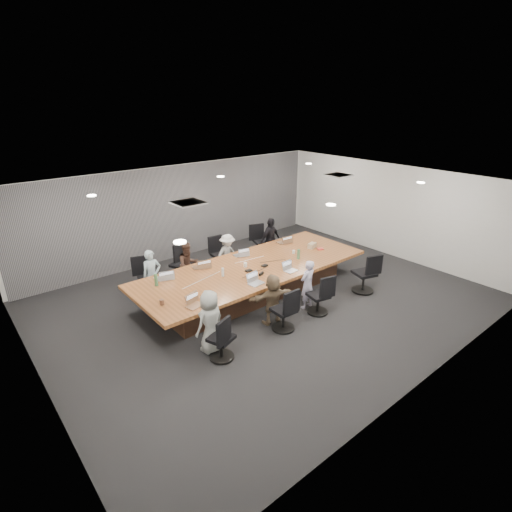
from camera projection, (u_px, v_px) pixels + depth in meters
floor at (266, 300)px, 9.78m from camera, size 10.00×8.00×0.00m
ceiling at (268, 187)px, 8.73m from camera, size 10.00×8.00×0.00m
wall_back at (181, 211)px, 12.11m from camera, size 10.00×0.00×2.80m
wall_front at (431, 315)px, 6.40m from camera, size 10.00×0.00×2.80m
wall_left at (29, 318)px, 6.30m from camera, size 0.00×8.00×2.80m
wall_right at (390, 210)px, 12.21m from camera, size 0.00×8.00×2.80m
curtain at (182, 212)px, 12.05m from camera, size 9.80×0.04×2.80m
conference_table at (253, 279)px, 9.98m from camera, size 6.00×2.20×0.74m
chair_0 at (147, 280)px, 9.99m from camera, size 0.61×0.61×0.73m
chair_1 at (182, 268)px, 10.56m from camera, size 0.74×0.74×0.86m
chair_2 at (221, 258)px, 11.31m from camera, size 0.58×0.58×0.79m
chair_3 at (263, 244)px, 12.22m from camera, size 0.74×0.74×0.87m
chair_4 at (221, 342)px, 7.50m from camera, size 0.64×0.64×0.74m
chair_5 at (283, 313)px, 8.44m from camera, size 0.55×0.55×0.77m
chair_6 at (318, 298)px, 9.09m from camera, size 0.60×0.60×0.74m
chair_7 at (364, 276)px, 10.07m from camera, size 0.72×0.72×0.85m
person_0 at (152, 275)px, 9.64m from camera, size 0.49×0.35×1.26m
laptop_0 at (162, 278)px, 9.21m from camera, size 0.40×0.31×0.02m
person_1 at (188, 265)px, 10.25m from camera, size 0.61×0.49×1.23m
laptop_1 at (200, 267)px, 9.80m from camera, size 0.40×0.32×0.02m
person_2 at (228, 255)px, 10.99m from camera, size 0.81×0.53×1.18m
laptop_2 at (240, 255)px, 10.53m from camera, size 0.35×0.27×0.02m
person_3 at (270, 240)px, 11.88m from camera, size 0.82×0.44×1.33m
laptop_3 at (283, 242)px, 11.46m from camera, size 0.37×0.28×0.02m
person_4 at (210, 322)px, 7.65m from camera, size 0.69×0.51×1.29m
laptop_4 at (195, 306)px, 8.00m from camera, size 0.39×0.31×0.02m
person_5 at (273, 299)px, 8.62m from camera, size 1.12×0.58×1.15m
laptop_5 at (256, 283)px, 8.95m from camera, size 0.36×0.27×0.02m
person_6 at (307, 284)px, 9.25m from camera, size 0.46×0.32×1.19m
laptop_6 at (291, 271)px, 9.59m from camera, size 0.31×0.22×0.02m
bottle_green_left at (156, 280)px, 8.81m from camera, size 0.10×0.10×0.28m
bottle_green_right at (298, 254)px, 10.27m from camera, size 0.08×0.08×0.26m
bottle_clear at (223, 272)px, 9.28m from camera, size 0.07×0.07×0.21m
cup_white_far at (245, 265)px, 9.82m from camera, size 0.11×0.11×0.11m
cup_white_near at (294, 252)px, 10.65m from camera, size 0.08×0.08×0.09m
mug_brown at (162, 302)px, 8.04m from camera, size 0.10×0.10×0.11m
mic_left at (249, 271)px, 9.58m from camera, size 0.16×0.11×0.03m
mic_right at (265, 266)px, 9.87m from camera, size 0.17×0.13×0.03m
stapler at (261, 274)px, 9.38m from camera, size 0.17×0.10×0.06m
canvas_bag at (312, 245)px, 11.04m from camera, size 0.28×0.22×0.13m
snack_packet at (320, 249)px, 10.93m from camera, size 0.19×0.17×0.04m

